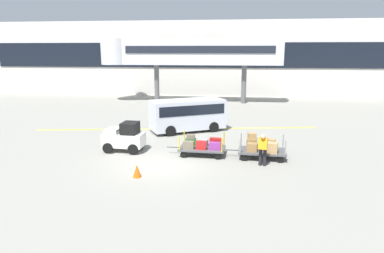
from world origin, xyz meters
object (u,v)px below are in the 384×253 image
baggage_cart_lead (202,146)px  safety_cone_far (128,135)px  baggage_cart_middle (261,148)px  shuttle_van (187,113)px  baggage_handler (263,148)px  safety_cone_near (137,171)px  baggage_tug (124,137)px

baggage_cart_lead → safety_cone_far: bearing=150.8°
baggage_cart_middle → shuttle_van: size_ratio=0.59×
baggage_cart_lead → baggage_handler: baggage_handler is taller
baggage_handler → shuttle_van: (-4.39, 6.58, 0.37)m
baggage_cart_middle → safety_cone_near: baggage_cart_middle is taller
baggage_cart_lead → baggage_handler: bearing=-25.0°
baggage_handler → safety_cone_near: size_ratio=2.84×
baggage_tug → baggage_cart_lead: (4.14, -0.20, -0.26)m
baggage_cart_lead → safety_cone_far: 5.43m
baggage_tug → safety_cone_far: (-0.60, 2.45, -0.48)m
baggage_cart_lead → safety_cone_near: baggage_cart_lead is taller
baggage_handler → baggage_tug: bearing=167.5°
baggage_cart_lead → safety_cone_far: (-4.73, 2.65, -0.22)m
baggage_tug → baggage_cart_middle: size_ratio=0.71×
baggage_cart_lead → baggage_handler: 3.27m
baggage_tug → shuttle_van: size_ratio=0.42×
baggage_cart_lead → safety_cone_far: size_ratio=5.51×
baggage_tug → baggage_cart_middle: 7.14m
baggage_cart_lead → shuttle_van: (-1.44, 5.21, 0.74)m
safety_cone_near → safety_cone_far: (-2.31, 6.12, 0.00)m
shuttle_van → safety_cone_near: bearing=-96.5°
baggage_tug → baggage_cart_middle: (7.13, -0.33, -0.21)m
safety_cone_far → baggage_cart_lead: bearing=-29.2°
baggage_tug → baggage_cart_lead: 4.15m
baggage_cart_middle → baggage_handler: baggage_handler is taller
baggage_cart_middle → baggage_handler: bearing=-92.0°
shuttle_van → baggage_tug: bearing=-118.3°
baggage_handler → safety_cone_far: size_ratio=2.84×
baggage_tug → baggage_handler: size_ratio=1.38×
shuttle_van → safety_cone_near: shuttle_van is taller
safety_cone_near → baggage_handler: bearing=21.3°
baggage_cart_middle → shuttle_van: (-4.43, 5.34, 0.70)m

